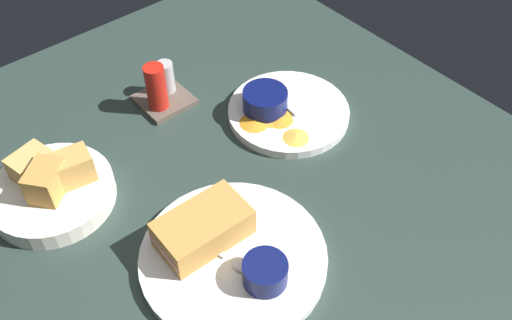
{
  "coord_description": "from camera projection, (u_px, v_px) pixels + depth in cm",
  "views": [
    {
      "loc": [
        -27.92,
        -44.57,
        68.16
      ],
      "look_at": [
        11.18,
        1.77,
        3.0
      ],
      "focal_mm": 39.52,
      "sensor_mm": 36.0,
      "label": 1
    }
  ],
  "objects": [
    {
      "name": "bread_basket_rear",
      "position": [
        52.0,
        188.0,
        0.86
      ],
      "size": [
        18.94,
        18.94,
        8.07
      ],
      "color": "silver",
      "rests_on": "ground_plane"
    },
    {
      "name": "ramekin_light_gravy",
      "position": [
        265.0,
        100.0,
        0.98
      ],
      "size": [
        7.86,
        7.86,
        3.84
      ],
      "color": "#0C144C",
      "rests_on": "plate_chips_companion"
    },
    {
      "name": "condiment_caddy",
      "position": [
        161.0,
        89.0,
        1.0
      ],
      "size": [
        9.0,
        9.0,
        9.5
      ],
      "color": "brown",
      "rests_on": "ground_plane"
    },
    {
      "name": "plate_chips_companion",
      "position": [
        288.0,
        112.0,
        1.0
      ],
      "size": [
        21.51,
        21.51,
        1.6
      ],
      "primitive_type": "cylinder",
      "color": "white",
      "rests_on": "ground_plane"
    },
    {
      "name": "plate_sandwich_main",
      "position": [
        233.0,
        257.0,
        0.79
      ],
      "size": [
        26.5,
        26.5,
        1.6
      ],
      "primitive_type": "cylinder",
      "color": "white",
      "rests_on": "ground_plane"
    },
    {
      "name": "spoon_by_dark_ramekin",
      "position": [
        233.0,
        260.0,
        0.78
      ],
      "size": [
        4.34,
        9.85,
        0.8
      ],
      "color": "silver",
      "rests_on": "plate_sandwich_main"
    },
    {
      "name": "spoon_by_gravy_ramekin",
      "position": [
        273.0,
        93.0,
        1.02
      ],
      "size": [
        2.4,
        9.93,
        0.8
      ],
      "color": "silver",
      "rests_on": "plate_chips_companion"
    },
    {
      "name": "ramekin_dark_sauce",
      "position": [
        265.0,
        272.0,
        0.74
      ],
      "size": [
        6.16,
        6.16,
        3.62
      ],
      "color": "#0C144C",
      "rests_on": "plate_sandwich_main"
    },
    {
      "name": "sandwich_half_near",
      "position": [
        203.0,
        228.0,
        0.79
      ],
      "size": [
        13.45,
        7.96,
        4.8
      ],
      "color": "#C68C42",
      "rests_on": "plate_sandwich_main"
    },
    {
      "name": "plantain_chip_scatter",
      "position": [
        270.0,
        113.0,
        0.98
      ],
      "size": [
        14.27,
        18.97,
        0.6
      ],
      "color": "orange",
      "rests_on": "plate_chips_companion"
    },
    {
      "name": "ground_plane",
      "position": [
        208.0,
        221.0,
        0.86
      ],
      "size": [
        110.0,
        110.0,
        3.0
      ],
      "primitive_type": "cube",
      "color": "#283833"
    }
  ]
}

